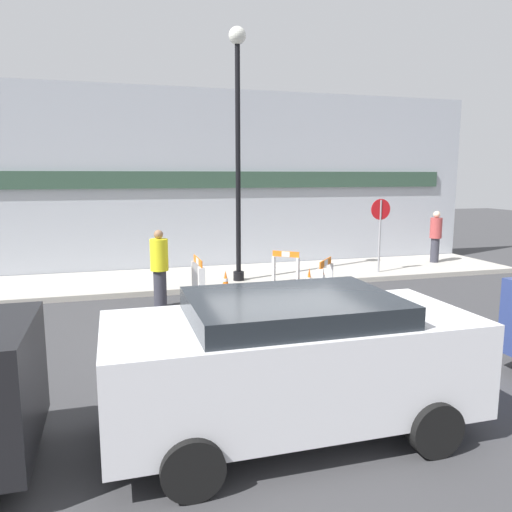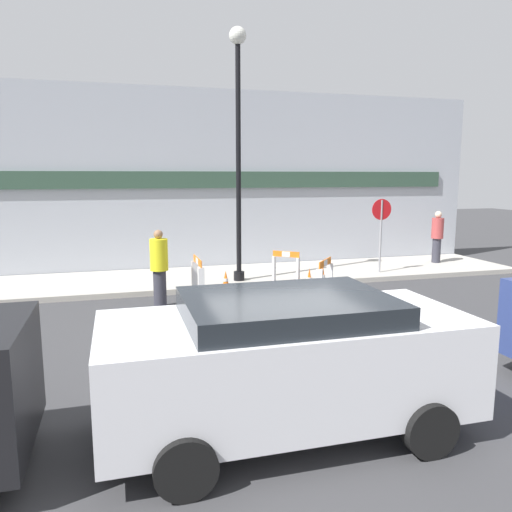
# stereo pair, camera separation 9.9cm
# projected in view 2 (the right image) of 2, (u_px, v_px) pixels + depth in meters

# --- Properties ---
(ground_plane) EXTENTS (60.00, 60.00, 0.00)m
(ground_plane) POSITION_uv_depth(u_px,v_px,m) (287.00, 350.00, 8.47)
(ground_plane) COLOR #38383A
(sidewalk_slab) EXTENTS (18.00, 3.01, 0.14)m
(sidewalk_slab) POSITION_uv_depth(u_px,v_px,m) (218.00, 277.00, 14.16)
(sidewalk_slab) COLOR #ADA89E
(sidewalk_slab) RESTS_ON ground_plane
(storefront_facade) EXTENTS (18.00, 0.22, 5.50)m
(storefront_facade) POSITION_uv_depth(u_px,v_px,m) (206.00, 181.00, 15.23)
(storefront_facade) COLOR #A3A8B2
(storefront_facade) RESTS_ON ground_plane
(streetlamp_post) EXTENTS (0.44, 0.44, 6.46)m
(streetlamp_post) POSITION_uv_depth(u_px,v_px,m) (238.00, 125.00, 12.78)
(streetlamp_post) COLOR black
(streetlamp_post) RESTS_ON sidewalk_slab
(stop_sign) EXTENTS (0.60, 0.06, 2.13)m
(stop_sign) POSITION_uv_depth(u_px,v_px,m) (381.00, 223.00, 14.32)
(stop_sign) COLOR gray
(stop_sign) RESTS_ON sidewalk_slab
(barricade_0) EXTENTS (0.64, 0.56, 1.00)m
(barricade_0) POSITION_uv_depth(u_px,v_px,m) (286.00, 269.00, 12.91)
(barricade_0) COLOR white
(barricade_0) RESTS_ON ground_plane
(barricade_1) EXTENTS (0.14, 0.96, 1.14)m
(barricade_1) POSITION_uv_depth(u_px,v_px,m) (198.00, 280.00, 11.08)
(barricade_1) COLOR white
(barricade_1) RESTS_ON ground_plane
(barricade_2) EXTENTS (0.64, 0.72, 1.11)m
(barricade_2) POSITION_uv_depth(u_px,v_px,m) (325.00, 282.00, 10.98)
(barricade_2) COLOR white
(barricade_2) RESTS_ON ground_plane
(traffic_cone_0) EXTENTS (0.30, 0.30, 0.75)m
(traffic_cone_0) POSITION_uv_depth(u_px,v_px,m) (322.00, 279.00, 12.49)
(traffic_cone_0) COLOR black
(traffic_cone_0) RESTS_ON ground_plane
(traffic_cone_1) EXTENTS (0.30, 0.30, 0.66)m
(traffic_cone_1) POSITION_uv_depth(u_px,v_px,m) (309.00, 281.00, 12.42)
(traffic_cone_1) COLOR black
(traffic_cone_1) RESTS_ON ground_plane
(traffic_cone_2) EXTENTS (0.30, 0.30, 0.56)m
(traffic_cone_2) POSITION_uv_depth(u_px,v_px,m) (261.00, 306.00, 10.26)
(traffic_cone_2) COLOR black
(traffic_cone_2) RESTS_ON ground_plane
(traffic_cone_3) EXTENTS (0.30, 0.30, 0.57)m
(traffic_cone_3) POSITION_uv_depth(u_px,v_px,m) (226.00, 282.00, 12.58)
(traffic_cone_3) COLOR black
(traffic_cone_3) RESTS_ON ground_plane
(person_worker) EXTENTS (0.41, 0.41, 1.75)m
(person_worker) POSITION_uv_depth(u_px,v_px,m) (159.00, 266.00, 11.08)
(person_worker) COLOR #33333D
(person_worker) RESTS_ON ground_plane
(person_pedestrian) EXTENTS (0.39, 0.39, 1.66)m
(person_pedestrian) POSITION_uv_depth(u_px,v_px,m) (437.00, 235.00, 16.04)
(person_pedestrian) COLOR #33333D
(person_pedestrian) RESTS_ON sidewalk_slab
(parked_car_1) EXTENTS (4.13, 1.98, 1.61)m
(parked_car_1) POSITION_uv_depth(u_px,v_px,m) (287.00, 356.00, 5.63)
(parked_car_1) COLOR silver
(parked_car_1) RESTS_ON ground_plane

